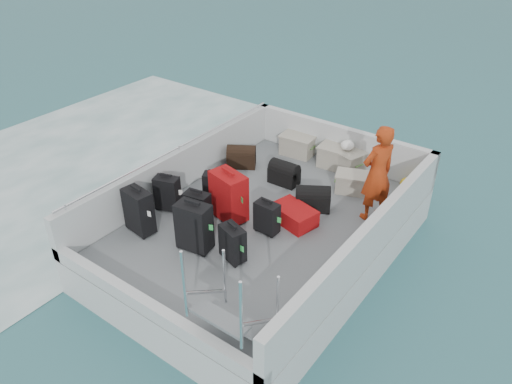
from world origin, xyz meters
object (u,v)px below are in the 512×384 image
(suitcase_1, at_px, (167,194))
(suitcase_2, at_px, (215,188))
(suitcase_0, at_px, (139,212))
(crate_3, at_px, (352,183))
(suitcase_8, at_px, (294,215))
(crate_0, at_px, (298,146))
(crate_2, at_px, (346,160))
(suitcase_7, at_px, (267,218))
(crate_1, at_px, (337,158))
(suitcase_3, at_px, (194,227))
(suitcase_5, at_px, (229,197))
(passenger, at_px, (377,174))
(suitcase_6, at_px, (233,244))
(suitcase_4, at_px, (197,210))

(suitcase_1, bearing_deg, suitcase_2, 34.68)
(suitcase_0, xyz_separation_m, crate_3, (2.01, 2.90, -0.20))
(suitcase_8, height_order, crate_3, crate_3)
(crate_0, xyz_separation_m, crate_2, (1.03, 0.00, 0.00))
(suitcase_7, bearing_deg, crate_1, 95.00)
(suitcase_2, height_order, suitcase_3, suitcase_3)
(suitcase_3, relative_size, crate_1, 1.18)
(suitcase_3, xyz_separation_m, suitcase_7, (0.60, 0.92, -0.11))
(suitcase_8, bearing_deg, crate_2, 18.13)
(crate_2, bearing_deg, suitcase_3, -100.79)
(suitcase_1, relative_size, suitcase_3, 0.79)
(suitcase_3, bearing_deg, crate_3, 59.79)
(suitcase_5, relative_size, passenger, 0.51)
(suitcase_8, bearing_deg, suitcase_5, 133.35)
(suitcase_2, bearing_deg, crate_1, 38.31)
(crate_1, height_order, crate_3, crate_1)
(suitcase_3, height_order, suitcase_7, suitcase_3)
(suitcase_1, xyz_separation_m, suitcase_5, (0.94, 0.39, 0.10))
(crate_3, bearing_deg, suitcase_8, -102.16)
(crate_1, bearing_deg, suitcase_6, -87.71)
(crate_2, bearing_deg, suitcase_6, -90.96)
(suitcase_0, distance_m, crate_0, 3.56)
(suitcase_2, bearing_deg, suitcase_1, -152.94)
(suitcase_2, bearing_deg, crate_2, 34.58)
(suitcase_0, relative_size, suitcase_6, 1.33)
(suitcase_4, bearing_deg, crate_1, 64.86)
(suitcase_1, relative_size, crate_3, 1.13)
(suitcase_1, distance_m, suitcase_6, 1.65)
(suitcase_1, relative_size, suitcase_6, 1.09)
(passenger, bearing_deg, suitcase_6, 0.00)
(suitcase_2, distance_m, crate_1, 2.46)
(suitcase_1, bearing_deg, crate_0, 58.20)
(suitcase_2, distance_m, suitcase_6, 1.52)
(suitcase_5, relative_size, suitcase_7, 1.53)
(crate_1, distance_m, crate_3, 0.87)
(suitcase_3, bearing_deg, crate_0, 87.98)
(suitcase_7, xyz_separation_m, crate_3, (0.48, 1.81, -0.10))
(suitcase_1, distance_m, crate_1, 3.21)
(suitcase_6, height_order, crate_1, suitcase_6)
(suitcase_2, xyz_separation_m, suitcase_8, (1.36, 0.26, -0.13))
(suitcase_6, relative_size, crate_1, 0.85)
(suitcase_5, relative_size, suitcase_6, 1.47)
(suitcase_0, xyz_separation_m, suitcase_4, (0.59, 0.62, -0.07))
(passenger, bearing_deg, suitcase_3, -9.44)
(suitcase_3, relative_size, suitcase_5, 0.94)
(suitcase_1, relative_size, passenger, 0.37)
(suitcase_0, height_order, suitcase_4, suitcase_0)
(suitcase_0, height_order, suitcase_2, suitcase_0)
(suitcase_8, height_order, passenger, passenger)
(suitcase_7, relative_size, crate_2, 0.83)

